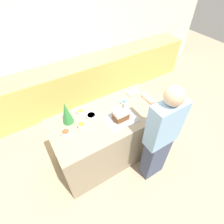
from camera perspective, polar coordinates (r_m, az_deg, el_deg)
The scene contains 14 objects.
ground_plane at distance 3.24m, azimuth -0.98°, elevation -13.08°, with size 12.00×12.00×0.00m, color tan.
wall_back at distance 3.87m, azimuth -17.69°, elevation 21.01°, with size 8.00×0.05×2.60m.
back_cabinet_block at distance 4.00m, azimuth -13.56°, elevation 8.50°, with size 6.00×0.60×0.90m.
kitchen_island at distance 2.85m, azimuth -1.09°, elevation -8.06°, with size 1.69×0.85×0.94m.
baking_tray at distance 2.46m, azimuth 2.81°, elevation -2.17°, with size 0.45×0.34×0.01m.
gingerbread_house at distance 2.40m, azimuth 2.89°, elevation -0.69°, with size 0.21×0.17×0.22m.
decorative_tree at distance 2.38m, azimuth -14.66°, elevation -0.24°, with size 0.15×0.15×0.35m.
candy_bowl_far_left at distance 2.56m, azimuth -10.13°, elevation 0.09°, with size 0.11×0.11×0.05m.
candy_bowl_near_tray_right at distance 2.68m, azimuth 3.90°, elevation 3.15°, with size 0.10×0.10×0.04m.
candy_bowl_beside_tree at distance 2.38m, azimuth -9.98°, elevation -4.32°, with size 0.10×0.10×0.05m.
candy_bowl_far_right at distance 2.34m, azimuth -14.88°, elevation -6.50°, with size 0.12×0.12×0.05m.
candy_bowl_behind_tray at distance 2.49m, azimuth -6.80°, elevation -1.19°, with size 0.14×0.14×0.04m.
cookbook at distance 2.90m, azimuth 6.88°, elevation 6.29°, with size 0.22×0.14×0.02m.
person at distance 2.41m, azimuth 15.50°, elevation -8.12°, with size 0.45×0.56×1.72m.
Camera 1 is at (-0.85, -1.49, 2.75)m, focal length 28.00 mm.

